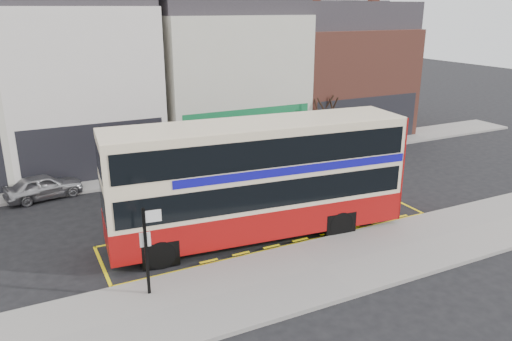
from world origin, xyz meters
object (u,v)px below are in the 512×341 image
car_grey (221,168)px  street_tree_right (325,104)px  bus_stop_post (148,243)px  double_decker_bus (258,178)px  car_white (322,147)px  car_silver (44,186)px

car_grey → street_tree_right: (8.06, 2.07, 2.52)m
car_grey → bus_stop_post: bearing=141.4°
car_grey → street_tree_right: 8.69m
double_decker_bus → car_grey: bearing=84.7°
car_white → double_decker_bus: bearing=153.1°
car_silver → street_tree_right: bearing=-97.4°
double_decker_bus → car_white: double_decker_bus is taller
car_silver → street_tree_right: size_ratio=0.78×
bus_stop_post → street_tree_right: size_ratio=0.64×
car_silver → car_white: size_ratio=0.69×
bus_stop_post → car_silver: bearing=109.4°
street_tree_right → car_white: bearing=-128.1°
car_grey → double_decker_bus: bearing=164.5°
double_decker_bus → bus_stop_post: 5.78m
bus_stop_post → street_tree_right: 18.84m
street_tree_right → car_silver: bearing=-177.1°
double_decker_bus → street_tree_right: (9.45, 9.30, 0.63)m
car_grey → car_white: (6.94, 0.65, 0.15)m
car_white → street_tree_right: (1.11, 1.42, 2.37)m
car_white → bus_stop_post: bearing=147.3°
double_decker_bus → car_white: bearing=48.9°
bus_stop_post → car_white: size_ratio=0.57×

